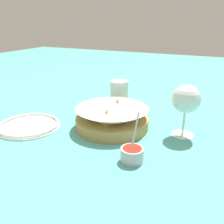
# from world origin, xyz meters

# --- Properties ---
(ground_plane) EXTENTS (4.00, 4.00, 0.00)m
(ground_plane) POSITION_xyz_m (0.00, 0.00, 0.00)
(ground_plane) COLOR teal
(food_basket) EXTENTS (0.26, 0.26, 0.09)m
(food_basket) POSITION_xyz_m (0.02, 0.01, 0.03)
(food_basket) COLOR #B2894C
(food_basket) RESTS_ON ground_plane
(sauce_cup) EXTENTS (0.08, 0.06, 0.13)m
(sauce_cup) POSITION_xyz_m (-0.16, -0.13, 0.02)
(sauce_cup) COLOR #B7B7BC
(sauce_cup) RESTS_ON ground_plane
(wine_glass) EXTENTS (0.09, 0.09, 0.17)m
(wine_glass) POSITION_xyz_m (0.07, -0.23, 0.12)
(wine_glass) COLOR silver
(wine_glass) RESTS_ON ground_plane
(beer_mug) EXTENTS (0.12, 0.08, 0.11)m
(beer_mug) POSITION_xyz_m (0.24, 0.08, 0.05)
(beer_mug) COLOR silver
(beer_mug) RESTS_ON ground_plane
(side_plate) EXTENTS (0.22, 0.22, 0.01)m
(side_plate) POSITION_xyz_m (-0.11, 0.28, 0.01)
(side_plate) COLOR white
(side_plate) RESTS_ON ground_plane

